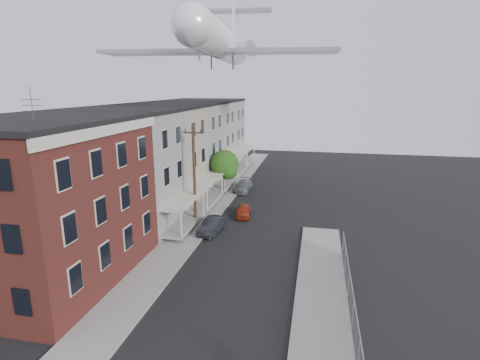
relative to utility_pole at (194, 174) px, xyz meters
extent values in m
cube|color=gray|center=(0.10, 6.00, -4.61)|extent=(3.00, 62.00, 0.12)
cube|color=gray|center=(11.10, -12.00, -4.61)|extent=(3.00, 26.00, 0.12)
cube|color=gray|center=(1.55, 6.00, -4.60)|extent=(0.15, 62.00, 0.14)
cube|color=gray|center=(9.65, -12.00, -4.60)|extent=(0.15, 26.00, 0.14)
cube|color=#3B1912|center=(-6.40, -11.00, 0.33)|extent=(10.00, 12.00, 10.00)
cube|color=black|center=(-6.40, -11.00, 5.48)|extent=(10.30, 12.30, 0.30)
cube|color=beige|center=(-1.32, -11.00, 5.03)|extent=(0.16, 12.20, 0.60)
cylinder|color=#515156|center=(-4.40, -13.00, 6.48)|extent=(0.04, 0.04, 2.00)
cube|color=slate|center=(-6.40, -1.50, 0.33)|extent=(10.00, 7.00, 10.00)
cube|color=black|center=(-6.40, -1.50, 5.48)|extent=(10.25, 7.00, 0.30)
cube|color=gray|center=(-0.50, -1.50, -4.12)|extent=(1.80, 6.40, 0.25)
cube|color=beige|center=(-0.50, -1.50, -1.92)|extent=(1.90, 6.50, 0.15)
cube|color=gray|center=(-6.40, 5.50, 0.33)|extent=(10.00, 7.00, 10.00)
cube|color=black|center=(-6.40, 5.50, 5.48)|extent=(10.25, 7.00, 0.30)
cube|color=gray|center=(-0.50, 5.50, -4.12)|extent=(1.80, 6.40, 0.25)
cube|color=beige|center=(-0.50, 5.50, -1.92)|extent=(1.90, 6.50, 0.15)
cube|color=slate|center=(-6.40, 12.50, 0.33)|extent=(10.00, 7.00, 10.00)
cube|color=black|center=(-6.40, 12.50, 5.48)|extent=(10.25, 7.00, 0.30)
cube|color=gray|center=(-0.50, 12.50, -4.12)|extent=(1.80, 6.40, 0.25)
cube|color=beige|center=(-0.50, 12.50, -1.92)|extent=(1.90, 6.50, 0.15)
cube|color=gray|center=(-6.40, 19.50, 0.33)|extent=(10.00, 7.00, 10.00)
cube|color=black|center=(-6.40, 19.50, 5.48)|extent=(10.25, 7.00, 0.30)
cube|color=gray|center=(-0.50, 19.50, -4.12)|extent=(1.80, 6.40, 0.25)
cube|color=beige|center=(-0.50, 19.50, -1.92)|extent=(1.90, 6.50, 0.15)
cube|color=slate|center=(-6.40, 26.50, 0.33)|extent=(10.00, 7.00, 10.00)
cube|color=black|center=(-6.40, 26.50, 5.48)|extent=(10.25, 7.00, 0.30)
cube|color=gray|center=(-0.50, 26.50, -4.12)|extent=(1.80, 6.40, 0.25)
cube|color=beige|center=(-0.50, 26.50, -1.92)|extent=(1.90, 6.50, 0.15)
cylinder|color=gray|center=(12.60, -16.00, -3.72)|extent=(0.06, 0.06, 1.90)
cylinder|color=gray|center=(12.60, -13.00, -3.72)|extent=(0.06, 0.06, 1.90)
cylinder|color=gray|center=(12.60, -10.00, -3.72)|extent=(0.06, 0.06, 1.90)
cylinder|color=gray|center=(12.60, -7.00, -3.72)|extent=(0.06, 0.06, 1.90)
cylinder|color=gray|center=(12.60, -4.00, -3.72)|extent=(0.06, 0.06, 1.90)
cube|color=gray|center=(12.60, -13.00, -2.82)|extent=(0.04, 18.00, 0.04)
cube|color=gray|center=(12.60, -13.00, -3.72)|extent=(0.02, 18.00, 1.80)
cylinder|color=black|center=(0.00, 0.00, -0.17)|extent=(0.26, 0.26, 9.00)
cube|color=black|center=(0.00, 0.00, 3.63)|extent=(1.80, 0.12, 0.12)
cylinder|color=black|center=(-0.70, 0.00, 3.83)|extent=(0.08, 0.08, 0.25)
cylinder|color=black|center=(0.70, 0.00, 3.83)|extent=(0.08, 0.08, 0.25)
cylinder|color=black|center=(0.20, 10.00, -3.47)|extent=(0.24, 0.24, 2.40)
sphere|color=#174A13|center=(0.20, 10.00, -1.07)|extent=(3.20, 3.20, 3.20)
sphere|color=#174A13|center=(0.70, 9.70, -1.63)|extent=(2.24, 2.24, 2.24)
imported|color=#9F2D14|center=(3.80, 3.01, -4.13)|extent=(1.72, 3.37, 1.10)
imported|color=black|center=(2.00, -1.49, -4.04)|extent=(1.82, 4.00, 1.27)
imported|color=slate|center=(2.00, 11.85, -4.06)|extent=(1.90, 4.32, 1.23)
cylinder|color=white|center=(0.05, 9.38, 11.82)|extent=(5.14, 23.88, 3.16)
sphere|color=white|center=(1.04, -2.43, 11.82)|extent=(3.16, 3.16, 3.16)
cone|color=white|center=(-0.94, 21.19, 11.82)|extent=(3.40, 3.22, 3.16)
cube|color=#939399|center=(0.17, 7.91, 10.83)|extent=(23.96, 6.12, 0.35)
cylinder|color=#939399|center=(-3.02, 17.55, 12.02)|extent=(1.91, 4.07, 1.58)
cylinder|color=#939399|center=(1.71, 17.94, 12.02)|extent=(1.91, 4.07, 1.58)
cube|color=white|center=(-0.90, 20.70, 14.59)|extent=(0.56, 3.76, 5.53)
cube|color=#939399|center=(-0.99, 21.68, 17.15)|extent=(9.56, 3.34, 0.25)
cylinder|color=#515156|center=(0.88, -0.46, 10.04)|extent=(0.16, 0.16, 1.18)
camera|label=1|loc=(10.43, -30.38, 7.42)|focal=28.00mm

